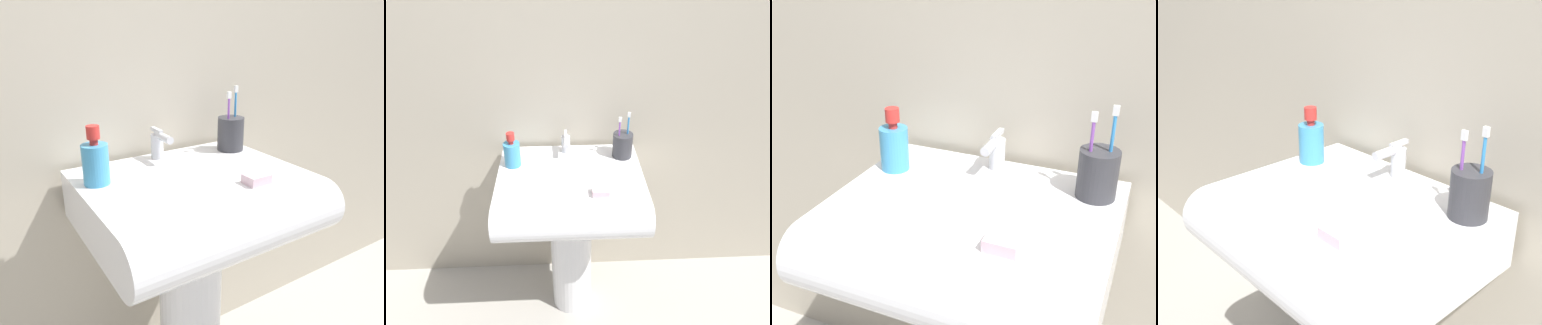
# 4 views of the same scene
# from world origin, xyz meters

# --- Properties ---
(sink_basin) EXTENTS (0.57, 0.48, 0.13)m
(sink_basin) POSITION_xyz_m (0.00, -0.05, 0.72)
(sink_basin) COLOR white
(sink_basin) RESTS_ON sink_pedestal
(faucet) EXTENTS (0.04, 0.11, 0.09)m
(faucet) POSITION_xyz_m (-0.01, 0.15, 0.83)
(faucet) COLOR silver
(faucet) RESTS_ON sink_basin
(toothbrush_cup) EXTENTS (0.08, 0.08, 0.20)m
(toothbrush_cup) POSITION_xyz_m (0.22, 0.11, 0.84)
(toothbrush_cup) COLOR #38383D
(toothbrush_cup) RESTS_ON sink_basin
(soap_bottle) EXTENTS (0.07, 0.07, 0.15)m
(soap_bottle) POSITION_xyz_m (-0.23, 0.07, 0.84)
(soap_bottle) COLOR #3F99CC
(soap_bottle) RESTS_ON sink_basin
(bar_soap) EXTENTS (0.06, 0.05, 0.02)m
(bar_soap) POSITION_xyz_m (0.11, -0.14, 0.80)
(bar_soap) COLOR silver
(bar_soap) RESTS_ON sink_basin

